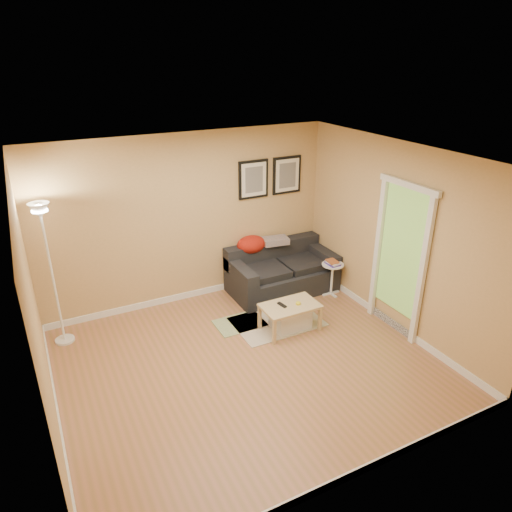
# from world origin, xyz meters

# --- Properties ---
(floor) EXTENTS (4.50, 4.50, 0.00)m
(floor) POSITION_xyz_m (0.00, 0.00, 0.00)
(floor) COLOR #A76947
(floor) RESTS_ON ground
(ceiling) EXTENTS (4.50, 4.50, 0.00)m
(ceiling) POSITION_xyz_m (0.00, 0.00, 2.60)
(ceiling) COLOR white
(ceiling) RESTS_ON wall_back
(wall_back) EXTENTS (4.50, 0.00, 4.50)m
(wall_back) POSITION_xyz_m (0.00, 2.00, 1.30)
(wall_back) COLOR tan
(wall_back) RESTS_ON ground
(wall_front) EXTENTS (4.50, 0.00, 4.50)m
(wall_front) POSITION_xyz_m (0.00, -2.00, 1.30)
(wall_front) COLOR tan
(wall_front) RESTS_ON ground
(wall_left) EXTENTS (0.00, 4.00, 4.00)m
(wall_left) POSITION_xyz_m (-2.25, 0.00, 1.30)
(wall_left) COLOR tan
(wall_left) RESTS_ON ground
(wall_right) EXTENTS (0.00, 4.00, 4.00)m
(wall_right) POSITION_xyz_m (2.25, 0.00, 1.30)
(wall_right) COLOR tan
(wall_right) RESTS_ON ground
(baseboard_back) EXTENTS (4.50, 0.02, 0.10)m
(baseboard_back) POSITION_xyz_m (0.00, 1.99, 0.05)
(baseboard_back) COLOR white
(baseboard_back) RESTS_ON ground
(baseboard_front) EXTENTS (4.50, 0.02, 0.10)m
(baseboard_front) POSITION_xyz_m (0.00, -1.99, 0.05)
(baseboard_front) COLOR white
(baseboard_front) RESTS_ON ground
(baseboard_left) EXTENTS (0.02, 4.00, 0.10)m
(baseboard_left) POSITION_xyz_m (-2.24, 0.00, 0.05)
(baseboard_left) COLOR white
(baseboard_left) RESTS_ON ground
(baseboard_right) EXTENTS (0.02, 4.00, 0.10)m
(baseboard_right) POSITION_xyz_m (2.24, 0.00, 0.05)
(baseboard_right) COLOR white
(baseboard_right) RESTS_ON ground
(sofa) EXTENTS (1.70, 0.90, 0.75)m
(sofa) POSITION_xyz_m (1.38, 1.53, 0.38)
(sofa) COLOR black
(sofa) RESTS_ON ground
(red_throw) EXTENTS (0.48, 0.36, 0.28)m
(red_throw) POSITION_xyz_m (0.98, 1.86, 0.77)
(red_throw) COLOR #B52610
(red_throw) RESTS_ON sofa
(plaid_throw) EXTENTS (0.45, 0.32, 0.10)m
(plaid_throw) POSITION_xyz_m (1.39, 1.80, 0.78)
(plaid_throw) COLOR tan
(plaid_throw) RESTS_ON sofa
(framed_print_left) EXTENTS (0.50, 0.04, 0.60)m
(framed_print_left) POSITION_xyz_m (1.08, 1.98, 1.80)
(framed_print_left) COLOR black
(framed_print_left) RESTS_ON wall_back
(framed_print_right) EXTENTS (0.50, 0.04, 0.60)m
(framed_print_right) POSITION_xyz_m (1.68, 1.98, 1.80)
(framed_print_right) COLOR black
(framed_print_right) RESTS_ON wall_back
(area_rug) EXTENTS (1.25, 0.85, 0.01)m
(area_rug) POSITION_xyz_m (0.82, 0.70, 0.01)
(area_rug) COLOR #BCAC95
(area_rug) RESTS_ON ground
(green_runner) EXTENTS (0.70, 0.50, 0.01)m
(green_runner) POSITION_xyz_m (0.32, 0.91, 0.01)
(green_runner) COLOR #668C4C
(green_runner) RESTS_ON ground
(coffee_table) EXTENTS (0.86, 0.61, 0.40)m
(coffee_table) POSITION_xyz_m (0.88, 0.45, 0.20)
(coffee_table) COLOR tan
(coffee_table) RESTS_ON ground
(remote_control) EXTENTS (0.08, 0.17, 0.02)m
(remote_control) POSITION_xyz_m (0.77, 0.49, 0.41)
(remote_control) COLOR black
(remote_control) RESTS_ON coffee_table
(tape_roll) EXTENTS (0.07, 0.07, 0.03)m
(tape_roll) POSITION_xyz_m (0.99, 0.41, 0.41)
(tape_roll) COLOR yellow
(tape_roll) RESTS_ON coffee_table
(storage_bin) EXTENTS (0.53, 0.39, 0.33)m
(storage_bin) POSITION_xyz_m (0.92, 0.49, 0.16)
(storage_bin) COLOR white
(storage_bin) RESTS_ON ground
(side_table) EXTENTS (0.35, 0.35, 0.54)m
(side_table) POSITION_xyz_m (2.02, 1.05, 0.27)
(side_table) COLOR white
(side_table) RESTS_ON ground
(book_stack) EXTENTS (0.20, 0.24, 0.07)m
(book_stack) POSITION_xyz_m (2.01, 1.04, 0.57)
(book_stack) COLOR #48339A
(book_stack) RESTS_ON side_table
(floor_lamp) EXTENTS (0.26, 0.26, 1.97)m
(floor_lamp) POSITION_xyz_m (-2.00, 1.60, 0.93)
(floor_lamp) COLOR white
(floor_lamp) RESTS_ON ground
(doorway) EXTENTS (0.12, 1.01, 2.13)m
(doorway) POSITION_xyz_m (2.20, -0.15, 1.02)
(doorway) COLOR white
(doorway) RESTS_ON ground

